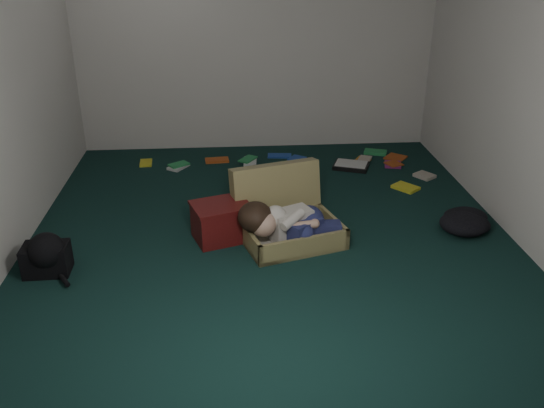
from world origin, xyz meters
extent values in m
plane|color=black|center=(0.00, 0.00, 0.00)|extent=(4.50, 4.50, 0.00)
plane|color=white|center=(0.00, 2.25, 1.30)|extent=(4.50, 0.00, 4.50)
plane|color=white|center=(0.00, -2.25, 1.30)|extent=(4.50, 0.00, 4.50)
plane|color=white|center=(2.00, 0.00, 1.30)|extent=(0.00, 4.50, 4.50)
cube|color=#8F834F|center=(0.16, -0.16, 0.09)|extent=(0.89, 0.75, 0.18)
cube|color=silver|center=(0.16, -0.16, 0.04)|extent=(0.81, 0.67, 0.02)
cube|color=#8F834F|center=(0.06, 0.18, 0.27)|extent=(0.80, 0.45, 0.56)
cube|color=beige|center=(0.15, -0.19, 0.18)|extent=(0.38, 0.31, 0.24)
sphere|color=tan|center=(-0.08, -0.29, 0.25)|extent=(0.21, 0.21, 0.21)
ellipsoid|color=black|center=(-0.14, -0.25, 0.29)|extent=(0.28, 0.29, 0.24)
ellipsoid|color=navy|center=(0.30, -0.13, 0.18)|extent=(0.25, 0.29, 0.24)
cube|color=navy|center=(0.25, -0.27, 0.17)|extent=(0.31, 0.29, 0.15)
cube|color=navy|center=(0.41, -0.24, 0.15)|extent=(0.27, 0.14, 0.12)
sphere|color=white|center=(0.50, -0.17, 0.12)|extent=(0.12, 0.12, 0.12)
sphere|color=white|center=(0.53, -0.25, 0.11)|extent=(0.11, 0.11, 0.11)
cylinder|color=tan|center=(0.24, -0.31, 0.23)|extent=(0.21, 0.12, 0.07)
cube|color=#521111|center=(-0.41, -0.04, 0.14)|extent=(0.52, 0.46, 0.29)
cube|color=#521111|center=(-0.41, -0.04, 0.30)|extent=(0.55, 0.48, 0.02)
cube|color=black|center=(0.98, 1.46, 0.02)|extent=(0.44, 0.39, 0.05)
cube|color=white|center=(0.98, 1.46, 0.05)|extent=(0.39, 0.34, 0.01)
cube|color=yellow|center=(-1.25, 1.75, 0.01)|extent=(0.21, 0.16, 0.02)
cube|color=#BA4B18|center=(-0.47, 1.77, 0.01)|extent=(0.26, 0.25, 0.02)
cube|color=white|center=(-0.10, 1.70, 0.01)|extent=(0.21, 0.24, 0.02)
cube|color=#1E44A3|center=(0.43, 1.76, 0.01)|extent=(0.22, 0.25, 0.02)
cube|color=orange|center=(1.15, 1.63, 0.01)|extent=(0.26, 0.24, 0.02)
cube|color=#279049|center=(1.36, 1.89, 0.01)|extent=(0.22, 0.17, 0.02)
cube|color=#962576|center=(1.45, 1.49, 0.01)|extent=(0.26, 0.25, 0.02)
cube|color=beige|center=(1.69, 1.14, 0.01)|extent=(0.19, 0.23, 0.02)
cube|color=yellow|center=(1.41, 0.85, 0.01)|extent=(0.23, 0.25, 0.02)
cube|color=#BA4B18|center=(1.55, 1.72, 0.01)|extent=(0.26, 0.23, 0.02)
cube|color=white|center=(-0.88, 1.60, 0.01)|extent=(0.23, 0.19, 0.02)
cube|color=#1E44A3|center=(0.24, 1.87, 0.01)|extent=(0.26, 0.26, 0.02)
camera|label=1|loc=(-0.32, -4.28, 2.28)|focal=38.00mm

